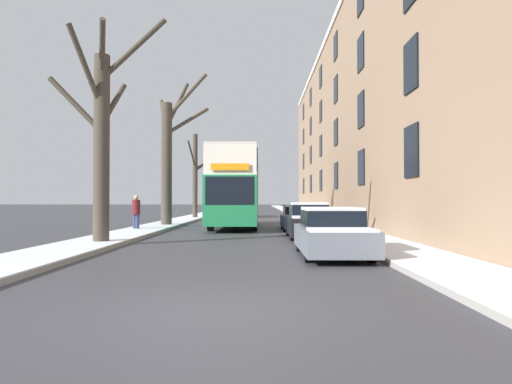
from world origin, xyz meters
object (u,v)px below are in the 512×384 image
object	(u,v)px
bare_tree_left_0	(102,136)
bare_tree_left_2	(196,174)
bare_tree_left_1	(169,155)
oncoming_van	(233,205)
parked_car_0	(332,233)
parked_car_1	(309,221)
parked_car_2	(298,218)
pedestrian_left_sidewalk	(136,212)
double_decker_bus	(236,185)

from	to	relation	value
bare_tree_left_0	bare_tree_left_2	world-z (taller)	bare_tree_left_0
bare_tree_left_1	bare_tree_left_2	size ratio (longest dim) A/B	1.27
bare_tree_left_1	oncoming_van	size ratio (longest dim) A/B	1.72
parked_car_0	parked_car_1	xyz separation A→B (m)	(0.00, 6.20, 0.05)
parked_car_2	pedestrian_left_sidewalk	bearing A→B (deg)	-168.62
parked_car_2	oncoming_van	bearing A→B (deg)	104.39
bare_tree_left_1	parked_car_0	size ratio (longest dim) A/B	2.11
bare_tree_left_2	parked_car_2	xyz separation A→B (m)	(7.42, -13.60, -3.13)
bare_tree_left_1	double_decker_bus	distance (m)	4.39
bare_tree_left_1	parked_car_1	bearing A→B (deg)	-46.20
parked_car_0	bare_tree_left_2	bearing A→B (deg)	106.41
bare_tree_left_1	parked_car_2	distance (m)	8.59
parked_car_0	pedestrian_left_sidewalk	world-z (taller)	pedestrian_left_sidewalk
bare_tree_left_0	parked_car_0	size ratio (longest dim) A/B	1.88
parked_car_0	pedestrian_left_sidewalk	bearing A→B (deg)	129.71
parked_car_0	parked_car_2	size ratio (longest dim) A/B	0.94
oncoming_van	pedestrian_left_sidewalk	world-z (taller)	oncoming_van
bare_tree_left_0	parked_car_2	bearing A→B (deg)	48.87
bare_tree_left_0	pedestrian_left_sidewalk	distance (m)	7.58
bare_tree_left_2	parked_car_0	distance (m)	26.45
double_decker_bus	bare_tree_left_0	bearing A→B (deg)	-111.32
bare_tree_left_0	parked_car_0	distance (m)	8.72
parked_car_1	oncoming_van	world-z (taller)	oncoming_van
bare_tree_left_0	oncoming_van	distance (m)	26.83
pedestrian_left_sidewalk	bare_tree_left_1	bearing A→B (deg)	-69.32
bare_tree_left_1	bare_tree_left_2	xyz separation A→B (m)	(0.01, 11.26, -0.50)
bare_tree_left_2	pedestrian_left_sidewalk	distance (m)	15.53
parked_car_0	double_decker_bus	bearing A→B (deg)	104.33
bare_tree_left_0	parked_car_2	world-z (taller)	bare_tree_left_0
bare_tree_left_1	pedestrian_left_sidewalk	world-z (taller)	bare_tree_left_1
bare_tree_left_0	bare_tree_left_1	bearing A→B (deg)	89.31
bare_tree_left_2	oncoming_van	size ratio (longest dim) A/B	1.36
parked_car_1	oncoming_van	bearing A→B (deg)	101.14
oncoming_van	parked_car_2	bearing A→B (deg)	-75.61
bare_tree_left_1	pedestrian_left_sidewalk	xyz separation A→B (m)	(-0.82, -4.01, -3.24)
double_decker_bus	pedestrian_left_sidewalk	distance (m)	6.15
bare_tree_left_2	parked_car_0	bearing A→B (deg)	-73.59
bare_tree_left_0	oncoming_van	bearing A→B (deg)	83.60
pedestrian_left_sidewalk	bare_tree_left_2	bearing A→B (deg)	-60.83
double_decker_bus	bare_tree_left_1	bearing A→B (deg)	173.46
parked_car_1	bare_tree_left_0	bearing A→B (deg)	-156.70
oncoming_van	bare_tree_left_1	bearing A→B (deg)	-100.38
bare_tree_left_2	bare_tree_left_1	bearing A→B (deg)	-90.05
bare_tree_left_2	oncoming_van	world-z (taller)	bare_tree_left_2
bare_tree_left_0	oncoming_van	size ratio (longest dim) A/B	1.53
bare_tree_left_2	pedestrian_left_sidewalk	world-z (taller)	bare_tree_left_2
bare_tree_left_0	bare_tree_left_1	xyz separation A→B (m)	(0.13, 11.00, 0.41)
bare_tree_left_0	parked_car_1	size ratio (longest dim) A/B	1.94
parked_car_0	pedestrian_left_sidewalk	size ratio (longest dim) A/B	2.34
parked_car_2	pedestrian_left_sidewalk	world-z (taller)	pedestrian_left_sidewalk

